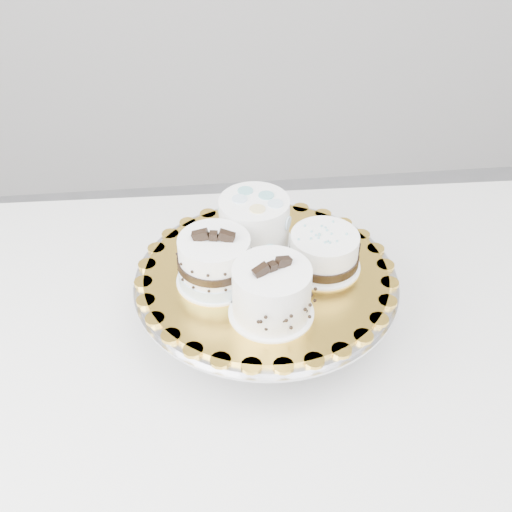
{
  "coord_description": "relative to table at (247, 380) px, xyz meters",
  "views": [
    {
      "loc": [
        -0.16,
        -0.57,
        1.47
      ],
      "look_at": [
        -0.08,
        0.15,
        0.89
      ],
      "focal_mm": 45.0,
      "sensor_mm": 36.0,
      "label": 1
    }
  ],
  "objects": [
    {
      "name": "table",
      "position": [
        0.0,
        0.0,
        0.0
      ],
      "size": [
        1.32,
        0.9,
        0.75
      ],
      "rotation": [
        0.0,
        0.0,
        -0.03
      ],
      "color": "silver",
      "rests_on": "floor"
    },
    {
      "name": "cake_stand",
      "position": [
        0.03,
        0.05,
        0.14
      ],
      "size": [
        0.39,
        0.39,
        0.11
      ],
      "color": "gray",
      "rests_on": "table"
    },
    {
      "name": "cake_board",
      "position": [
        0.03,
        0.05,
        0.18
      ],
      "size": [
        0.41,
        0.41,
        0.01
      ],
      "primitive_type": "cylinder",
      "rotation": [
        0.0,
        0.0,
        -0.17
      ],
      "color": "gold",
      "rests_on": "cake_stand"
    },
    {
      "name": "cake_swirl",
      "position": [
        0.03,
        -0.04,
        0.22
      ],
      "size": [
        0.14,
        0.14,
        0.09
      ],
      "rotation": [
        0.0,
        0.0,
        0.44
      ],
      "color": "white",
      "rests_on": "cake_board"
    },
    {
      "name": "cake_banded",
      "position": [
        -0.04,
        0.04,
        0.21
      ],
      "size": [
        0.12,
        0.12,
        0.09
      ],
      "rotation": [
        0.0,
        0.0,
        -0.17
      ],
      "color": "white",
      "rests_on": "cake_board"
    },
    {
      "name": "cake_dots",
      "position": [
        0.02,
        0.12,
        0.22
      ],
      "size": [
        0.13,
        0.13,
        0.08
      ],
      "rotation": [
        0.0,
        0.0,
        0.06
      ],
      "color": "white",
      "rests_on": "cake_board"
    },
    {
      "name": "cake_ribbon",
      "position": [
        0.12,
        0.05,
        0.21
      ],
      "size": [
        0.13,
        0.13,
        0.06
      ],
      "rotation": [
        0.0,
        0.0,
        -0.35
      ],
      "color": "white",
      "rests_on": "cake_board"
    }
  ]
}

